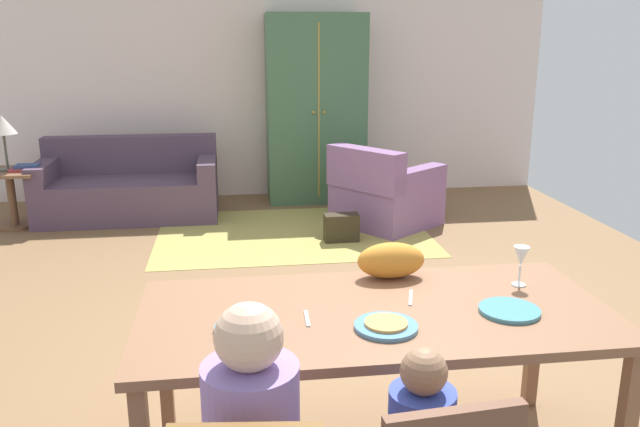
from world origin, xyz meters
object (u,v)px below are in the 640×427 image
couch (130,188)px  table_lamp (3,127)px  plate_near_child (386,327)px  handbag (341,228)px  cat (391,260)px  side_table (11,190)px  book_upper (27,166)px  dining_table (375,325)px  wine_glass (521,258)px  armoire (316,109)px  book_lower (22,170)px  plate_near_woman (509,310)px  plate_near_man (246,328)px  armchair (384,194)px

couch → table_lamp: bearing=-166.8°
plate_near_child → handbag: size_ratio=0.78×
cat → table_lamp: bearing=127.7°
side_table → book_upper: (0.19, -0.01, 0.24)m
dining_table → wine_glass: (0.71, 0.18, 0.20)m
table_lamp → handbag: size_ratio=1.69×
plate_near_child → armoire: (0.38, 5.06, 0.28)m
wine_glass → handbag: (-0.30, 3.07, -0.76)m
book_lower → table_lamp: bearing=161.1°
dining_table → couch: bearing=110.6°
plate_near_woman → cat: cat is taller
book_lower → book_upper: size_ratio=1.00×
cat → couch: (-1.81, 4.05, -0.54)m
plate_near_child → side_table: (-2.76, 4.33, -0.39)m
plate_near_man → plate_near_woman: same height
cat → armoire: size_ratio=0.15×
side_table → book_upper: bearing=-3.4°
cat → book_lower: cat is taller
plate_near_woman → couch: 5.04m
plate_near_man → table_lamp: (-2.22, 4.27, 0.24)m
side_table → table_lamp: (0.00, 0.00, 0.63)m
plate_near_man → book_upper: plate_near_man is taller
armchair → side_table: armchair is taller
table_lamp → book_upper: 0.43m
cat → handbag: size_ratio=1.00×
armchair → side_table: (-3.68, 0.43, 0.06)m
armchair → book_lower: bearing=173.8°
dining_table → handbag: (0.41, 3.25, -0.56)m
cat → couch: bearing=114.3°
couch → side_table: bearing=-166.8°
cat → plate_near_child: bearing=-105.4°
plate_near_man → side_table: size_ratio=0.43×
wine_glass → handbag: size_ratio=0.58×
couch → armchair: bearing=-15.0°
table_lamp → plate_near_man: bearing=-62.5°
dining_table → plate_near_child: 0.20m
side_table → book_upper: size_ratio=2.64×
plate_near_child → cat: bearing=74.4°
book_upper → side_table: bearing=176.6°
dining_table → plate_near_man: (-0.54, -0.12, 0.08)m
dining_table → wine_glass: bearing=14.3°
plate_near_child → side_table: plate_near_child is taller
book_upper → wine_glass: bearing=-50.3°
cat → book_lower: (-2.77, 3.75, -0.25)m
book_lower → handbag: bearing=-15.7°
plate_near_child → wine_glass: (0.71, 0.36, 0.12)m
table_lamp → plate_near_child: bearing=-57.5°
dining_table → book_lower: (-2.62, 4.10, -0.10)m
dining_table → armchair: (0.92, 3.72, -0.37)m
handbag → dining_table: bearing=-97.2°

